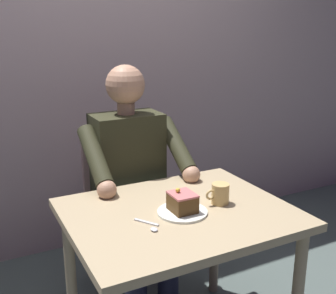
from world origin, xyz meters
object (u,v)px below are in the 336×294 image
(dining_table, at_px, (179,230))
(chair, at_px, (123,201))
(cake_slice, at_px, (183,202))
(coffee_cup, at_px, (220,193))
(dessert_spoon, at_px, (150,226))
(seated_person, at_px, (133,183))

(dining_table, relative_size, chair, 1.03)
(dining_table, distance_m, chair, 0.68)
(chair, distance_m, cake_slice, 0.75)
(cake_slice, height_order, coffee_cup, cake_slice)
(chair, bearing_deg, cake_slice, 90.12)
(cake_slice, distance_m, coffee_cup, 0.19)
(chair, xyz_separation_m, cake_slice, (-0.00, 0.70, 0.26))
(dining_table, relative_size, cake_slice, 8.31)
(coffee_cup, height_order, dessert_spoon, coffee_cup)
(chair, distance_m, seated_person, 0.24)
(chair, bearing_deg, dining_table, 90.00)
(dining_table, xyz_separation_m, dessert_spoon, (0.17, 0.08, 0.10))
(dining_table, xyz_separation_m, coffee_cup, (-0.19, 0.02, 0.14))
(seated_person, bearing_deg, chair, -90.00)
(seated_person, height_order, dessert_spoon, seated_person)
(dining_table, xyz_separation_m, seated_person, (0.00, -0.50, 0.04))
(cake_slice, bearing_deg, seated_person, -89.84)
(dining_table, height_order, chair, chair)
(dining_table, distance_m, seated_person, 0.50)
(chair, relative_size, coffee_cup, 8.05)
(dining_table, bearing_deg, chair, -90.00)
(dining_table, distance_m, cake_slice, 0.15)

